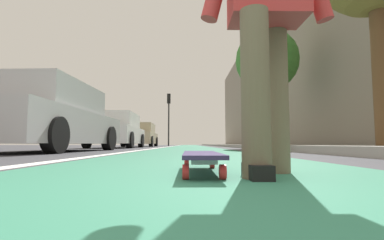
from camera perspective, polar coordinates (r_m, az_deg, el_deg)
The scene contains 12 objects.
ground_plane at distance 10.70m, azimuth -0.42°, elevation -5.71°, with size 80.00×80.00×0.00m, color #38383D.
bike_lane_paint at distance 24.69m, azimuth -0.56°, elevation -5.21°, with size 56.00×2.31×0.00m, color #2D7256.
lane_stripe_white at distance 20.73m, azimuth -4.16°, elevation -5.26°, with size 52.00×0.16×0.01m, color silver.
sidewalk_curb at distance 19.05m, azimuth 10.48°, elevation -5.04°, with size 52.00×3.20×0.14m, color #9E9B93.
building_facade at distance 23.98m, azimuth 14.21°, elevation 6.79°, with size 40.00×1.20×9.87m, color gray.
skateboard at distance 1.63m, azimuth 1.87°, elevation -7.28°, with size 0.84×0.20×0.11m.
skater_person at distance 1.72m, azimuth 14.56°, elevation 22.13°, with size 0.46×0.72×1.64m.
parked_car_near at distance 6.97m, azimuth -26.29°, elevation 0.14°, with size 4.59×2.01×1.48m.
parked_car_mid at distance 12.85m, azimuth -14.76°, elevation -2.20°, with size 4.55×1.93×1.49m.
parked_car_far at distance 18.85m, azimuth -10.19°, elevation -3.07°, with size 4.58×1.92×1.49m.
traffic_light at distance 23.73m, azimuth -4.67°, elevation 2.03°, with size 0.33×0.28×4.34m.
street_tree_mid at distance 12.56m, azimuth 14.74°, elevation 11.39°, with size 2.60×2.60×4.95m.
Camera 1 is at (-0.69, 0.05, 0.16)m, focal length 26.69 mm.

